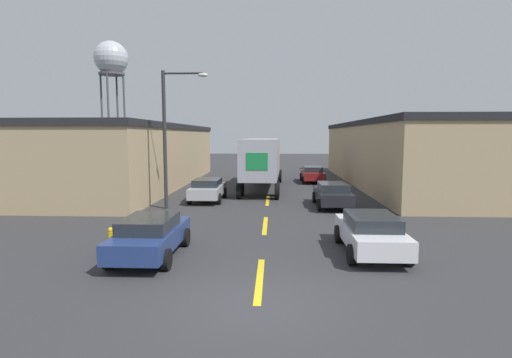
# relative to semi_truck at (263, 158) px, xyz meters

# --- Properties ---
(ground_plane) EXTENTS (160.00, 160.00, 0.00)m
(ground_plane) POSITION_rel_semi_truck_xyz_m (0.46, -21.40, -2.32)
(ground_plane) COLOR #333335
(road_centerline) EXTENTS (0.20, 17.38, 0.01)m
(road_centerline) POSITION_rel_semi_truck_xyz_m (0.46, -12.74, -2.32)
(road_centerline) COLOR yellow
(road_centerline) RESTS_ON ground_plane
(warehouse_left) EXTENTS (10.42, 25.56, 4.97)m
(warehouse_left) POSITION_rel_semi_truck_xyz_m (-11.50, 1.53, 0.17)
(warehouse_left) COLOR tan
(warehouse_left) RESTS_ON ground_plane
(warehouse_right) EXTENTS (11.17, 27.51, 5.24)m
(warehouse_right) POSITION_rel_semi_truck_xyz_m (12.79, 3.22, 0.30)
(warehouse_right) COLOR tan
(warehouse_right) RESTS_ON ground_plane
(semi_truck) EXTENTS (3.10, 12.26, 3.83)m
(semi_truck) POSITION_rel_semi_truck_xyz_m (0.00, 0.00, 0.00)
(semi_truck) COLOR navy
(semi_truck) RESTS_ON ground_plane
(parked_car_left_far) EXTENTS (2.00, 4.31, 1.39)m
(parked_car_left_far) POSITION_rel_semi_truck_xyz_m (-3.30, -6.02, -1.57)
(parked_car_left_far) COLOR #B2B2B7
(parked_car_left_far) RESTS_ON ground_plane
(parked_car_right_near) EXTENTS (2.00, 4.31, 1.39)m
(parked_car_right_near) POSITION_rel_semi_truck_xyz_m (4.22, -16.91, -1.57)
(parked_car_right_near) COLOR silver
(parked_car_right_near) RESTS_ON ground_plane
(parked_car_left_near) EXTENTS (2.00, 4.31, 1.39)m
(parked_car_left_near) POSITION_rel_semi_truck_xyz_m (-3.30, -17.67, -1.57)
(parked_car_left_near) COLOR navy
(parked_car_left_near) RESTS_ON ground_plane
(parked_car_right_far) EXTENTS (2.00, 4.31, 1.39)m
(parked_car_right_far) POSITION_rel_semi_truck_xyz_m (4.22, 4.27, -1.57)
(parked_car_right_far) COLOR maroon
(parked_car_right_far) RESTS_ON ground_plane
(parked_car_right_mid) EXTENTS (2.00, 4.31, 1.39)m
(parked_car_right_mid) POSITION_rel_semi_truck_xyz_m (4.22, -7.84, -1.57)
(parked_car_right_mid) COLOR black
(parked_car_right_mid) RESTS_ON ground_plane
(water_tower) EXTENTS (4.81, 4.81, 17.55)m
(water_tower) POSITION_rel_semi_truck_xyz_m (-22.67, 27.26, 12.46)
(water_tower) COLOR #47474C
(water_tower) RESTS_ON ground_plane
(street_lamp) EXTENTS (2.55, 0.32, 7.57)m
(street_lamp) POSITION_rel_semi_truck_xyz_m (-4.86, -8.87, 2.10)
(street_lamp) COLOR #2D2D30
(street_lamp) RESTS_ON ground_plane
(fire_hydrant) EXTENTS (0.22, 0.22, 0.86)m
(fire_hydrant) POSITION_rel_semi_truck_xyz_m (-4.91, -17.09, -1.89)
(fire_hydrant) COLOR gold
(fire_hydrant) RESTS_ON ground_plane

